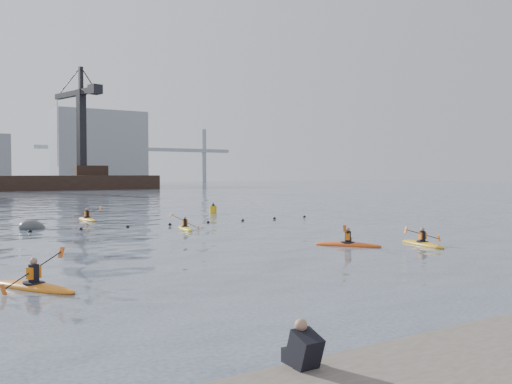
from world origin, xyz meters
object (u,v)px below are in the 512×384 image
Objects in this scene: kayaker_5 at (87,219)px; mooring_buoy at (32,228)px; kayaker_0 at (34,286)px; kayaker_1 at (422,243)px; nav_buoy at (213,210)px; kayaker_3 at (185,228)px; kayaker_4 at (348,244)px.

kayaker_5 is 6.45m from mooring_buoy.
kayaker_0 reaches higher than kayaker_5.
kayaker_1 is at bearing -28.82° from kayaker_0.
kayaker_0 is 25.35m from kayaker_5.
kayaker_1 is 24.20m from nav_buoy.
kayaker_3 is at bearing -125.17° from nav_buoy.
kayaker_4 is 20.90m from mooring_buoy.
kayaker_3 is 2.55× the size of nav_buoy.
kayaker_3 is 10.00m from mooring_buoy.
kayaker_0 reaches higher than kayaker_4.
kayaker_1 is 15.04m from kayaker_3.
kayaker_4 is at bearing 163.68° from kayaker_1.
kayaker_3 is 12.16m from kayaker_4.
kayaker_0 reaches higher than mooring_buoy.
nav_buoy is at bearing 98.71° from kayaker_1.
kayaker_5 reaches higher than nav_buoy.
kayaker_3 is 13.24m from nav_buoy.
kayaker_1 is 2.79× the size of nav_buoy.
kayaker_1 is 0.96× the size of kayaker_5.
kayaker_3 is 0.88× the size of kayaker_5.
kayaker_0 is at bearing -167.50° from kayaker_1.
nav_buoy is (4.14, 22.47, 0.25)m from kayaker_4.
nav_buoy reaches higher than kayaker_1.
kayaker_5 is (-3.59, 10.07, 0.01)m from kayaker_3.
kayaker_5 is at bearing -176.20° from nav_buoy.
kayaker_0 is 1.13× the size of kayaker_3.
mooring_buoy is (-4.67, -4.44, -0.10)m from kayaker_5.
mooring_buoy is 16.72m from nav_buoy.
kayaker_0 is at bearing -31.50° from kayaker_4.
kayaker_4 reaches higher than kayaker_3.
kayaker_0 is 19.92m from mooring_buoy.
mooring_buoy is (-15.15, 19.00, -0.10)m from kayaker_1.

